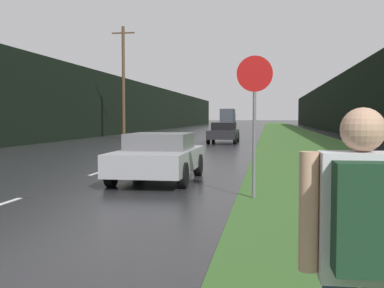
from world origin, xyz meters
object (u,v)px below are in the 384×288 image
(car_passing_far, at_px, (224,132))
(delivery_truck, at_px, (228,117))
(car_passing_near, at_px, (159,156))
(stop_sign, at_px, (254,110))
(hitchhiker_with_backpack, at_px, (362,259))

(car_passing_far, relative_size, delivery_truck, 0.55)
(car_passing_near, bearing_deg, stop_sign, 135.66)
(hitchhiker_with_backpack, xyz_separation_m, car_passing_far, (-3.36, 29.56, -0.30))
(hitchhiker_with_backpack, xyz_separation_m, delivery_truck, (-7.87, 88.18, 0.74))
(car_passing_near, relative_size, car_passing_far, 0.88)
(stop_sign, distance_m, car_passing_far, 22.12)
(stop_sign, height_order, hitchhiker_with_backpack, stop_sign)
(hitchhiker_with_backpack, distance_m, delivery_truck, 88.53)
(hitchhiker_with_backpack, distance_m, car_passing_near, 10.73)
(car_passing_near, height_order, car_passing_far, car_passing_far)
(stop_sign, bearing_deg, hitchhiker_with_backpack, -84.48)
(stop_sign, distance_m, hitchhiker_with_backpack, 7.71)
(stop_sign, bearing_deg, delivery_truck, 95.06)
(stop_sign, height_order, car_passing_near, stop_sign)
(hitchhiker_with_backpack, distance_m, car_passing_far, 29.75)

